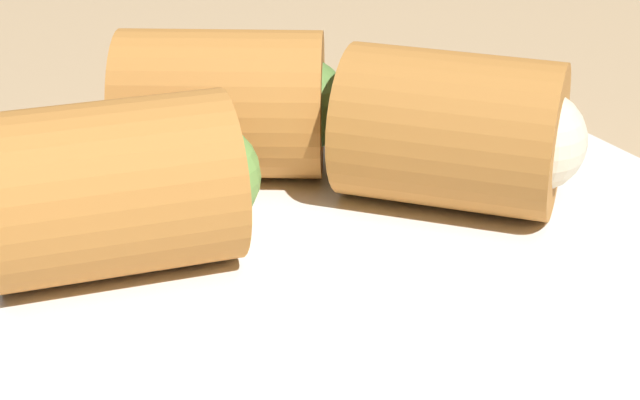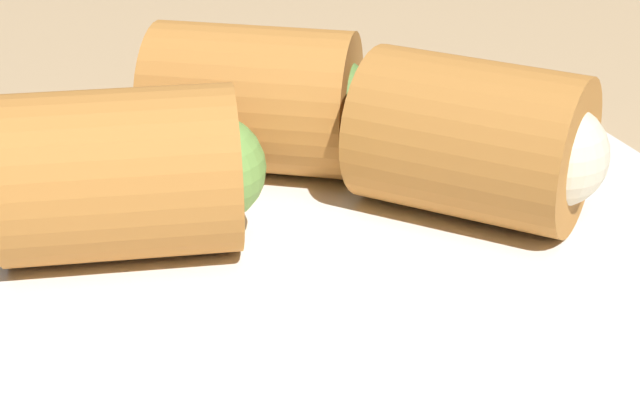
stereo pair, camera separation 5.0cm
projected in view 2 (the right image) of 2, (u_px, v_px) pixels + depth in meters
table_surface at (230, 368)px, 34.74cm from camera, size 180.00×140.00×2.00cm
serving_plate at (320, 279)px, 36.35cm from camera, size 31.09×26.75×1.50cm
roll_front_left at (485, 141)px, 37.91cm from camera, size 9.46×9.62×5.71cm
roll_front_right at (135, 173)px, 35.50cm from camera, size 9.24×7.23×5.71cm
roll_back_left at (266, 100)px, 41.58cm from camera, size 9.64×8.97×5.71cm
spoon at (302, 102)px, 51.47cm from camera, size 17.00×9.62×1.52cm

